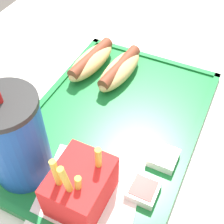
# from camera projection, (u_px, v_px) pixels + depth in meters

# --- Properties ---
(dining_table) EXTENTS (1.50, 0.95, 0.74)m
(dining_table) POSITION_uv_depth(u_px,v_px,m) (117.00, 223.00, 0.83)
(dining_table) COLOR beige
(dining_table) RESTS_ON ground_plane
(food_tray) EXTENTS (0.44, 0.30, 0.01)m
(food_tray) POSITION_uv_depth(u_px,v_px,m) (112.00, 125.00, 0.57)
(food_tray) COLOR #197233
(food_tray) RESTS_ON dining_table
(paper_napkin) EXTENTS (0.20, 0.18, 0.00)m
(paper_napkin) POSITION_uv_depth(u_px,v_px,m) (86.00, 201.00, 0.47)
(paper_napkin) COLOR white
(paper_napkin) RESTS_ON food_tray
(soda_cup) EXTENTS (0.09, 0.09, 0.19)m
(soda_cup) POSITION_uv_depth(u_px,v_px,m) (15.00, 139.00, 0.45)
(soda_cup) COLOR #194CA5
(soda_cup) RESTS_ON food_tray
(hot_dog_far) EXTENTS (0.15, 0.07, 0.04)m
(hot_dog_far) POSITION_uv_depth(u_px,v_px,m) (91.00, 60.00, 0.66)
(hot_dog_far) COLOR #DBB270
(hot_dog_far) RESTS_ON food_tray
(hot_dog_near) EXTENTS (0.15, 0.06, 0.04)m
(hot_dog_near) POSITION_uv_depth(u_px,v_px,m) (120.00, 69.00, 0.64)
(hot_dog_near) COLOR #DBB270
(hot_dog_near) RESTS_ON food_tray
(fries_carton) EXTENTS (0.10, 0.08, 0.12)m
(fries_carton) POSITION_uv_depth(u_px,v_px,m) (83.00, 187.00, 0.44)
(fries_carton) COLOR red
(fries_carton) RESTS_ON food_tray
(sauce_cup_mayo) EXTENTS (0.04, 0.04, 0.02)m
(sauce_cup_mayo) POSITION_uv_depth(u_px,v_px,m) (163.00, 157.00, 0.51)
(sauce_cup_mayo) COLOR silver
(sauce_cup_mayo) RESTS_ON food_tray
(sauce_cup_ketchup) EXTENTS (0.04, 0.04, 0.02)m
(sauce_cup_ketchup) POSITION_uv_depth(u_px,v_px,m) (143.00, 190.00, 0.47)
(sauce_cup_ketchup) COLOR silver
(sauce_cup_ketchup) RESTS_ON food_tray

